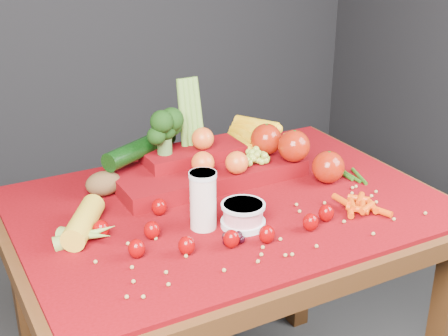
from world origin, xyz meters
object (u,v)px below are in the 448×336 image
yogurt_bowl (243,214)px  milk_glass (203,198)px  produce_mound (220,157)px  table (228,239)px

yogurt_bowl → milk_glass: bearing=155.4°
milk_glass → produce_mound: (0.17, 0.24, -0.02)m
milk_glass → yogurt_bowl: size_ratio=1.32×
table → yogurt_bowl: 0.19m
table → yogurt_bowl: size_ratio=10.28×
table → yogurt_bowl: bearing=-102.5°
milk_glass → produce_mound: bearing=54.5°
table → yogurt_bowl: yogurt_bowl is taller
yogurt_bowl → produce_mound: 0.29m
yogurt_bowl → table: bearing=77.5°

